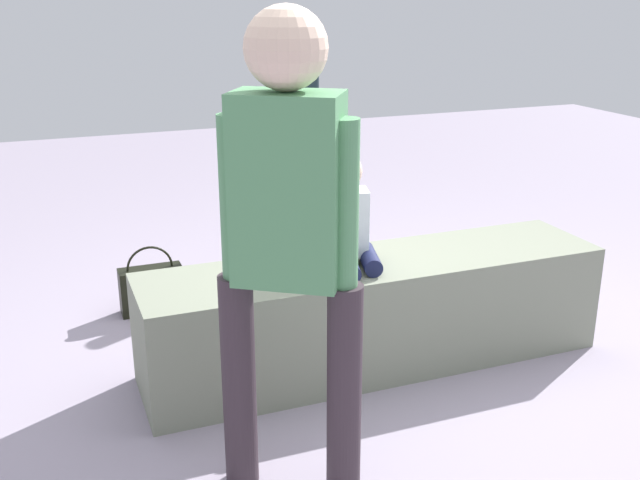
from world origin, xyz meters
TOP-DOWN VIEW (x-y plane):
  - ground_plane at (0.00, 0.00)m, footprint 12.00×12.00m
  - concrete_ledge at (0.00, 0.00)m, footprint 2.06×0.48m
  - child_seated at (-0.14, 0.01)m, footprint 0.29×0.34m
  - adult_standing at (-0.64, -0.70)m, footprint 0.41×0.34m
  - cake_plate at (-0.44, 0.08)m, footprint 0.22×0.22m
  - gift_bag at (-0.39, 0.51)m, footprint 0.22×0.11m
  - railing_post at (0.20, 1.35)m, footprint 0.36×0.36m
  - water_bottle_near_gift at (-0.27, 0.84)m, footprint 0.06×0.06m
  - water_bottle_far_side at (0.52, 1.24)m, footprint 0.06×0.06m
  - party_cup_red at (-0.63, 0.51)m, footprint 0.09×0.09m
  - cake_box_white at (0.49, 0.99)m, footprint 0.35×0.37m
  - handbag_black_leather at (-0.84, 0.93)m, footprint 0.32×0.12m

SIDE VIEW (x-z plane):
  - ground_plane at x=0.00m, z-range 0.00..0.00m
  - party_cup_red at x=-0.63m, z-range 0.00..0.11m
  - cake_box_white at x=0.49m, z-range 0.00..0.14m
  - water_bottle_far_side at x=0.52m, z-range -0.01..0.19m
  - water_bottle_near_gift at x=-0.27m, z-range -0.01..0.22m
  - handbag_black_leather at x=-0.84m, z-range -0.05..0.31m
  - gift_bag at x=-0.39m, z-range -0.02..0.31m
  - concrete_ledge at x=0.00m, z-range 0.00..0.49m
  - railing_post at x=0.20m, z-range -0.14..1.03m
  - cake_plate at x=-0.44m, z-range 0.48..0.54m
  - child_seated at x=-0.14m, z-range 0.46..0.94m
  - adult_standing at x=-0.64m, z-range 0.16..1.73m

